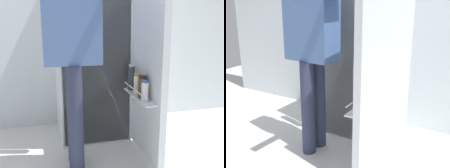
% 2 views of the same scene
% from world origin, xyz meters
% --- Properties ---
extents(ground_plane, '(6.74, 6.74, 0.00)m').
position_xyz_m(ground_plane, '(0.00, 0.00, 0.00)').
color(ground_plane, silver).
extents(kitchen_wall, '(4.40, 0.10, 2.45)m').
position_xyz_m(kitchen_wall, '(0.00, 0.92, 1.23)').
color(kitchen_wall, silver).
rests_on(kitchen_wall, ground_plane).
extents(refrigerator, '(0.71, 1.26, 1.61)m').
position_xyz_m(refrigerator, '(0.03, 0.51, 0.80)').
color(refrigerator, silver).
rests_on(refrigerator, ground_plane).
extents(person, '(0.54, 0.76, 1.68)m').
position_xyz_m(person, '(-0.23, -0.04, 1.01)').
color(person, '#2D334C').
rests_on(person, ground_plane).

